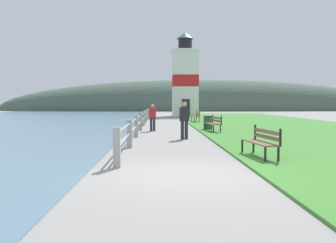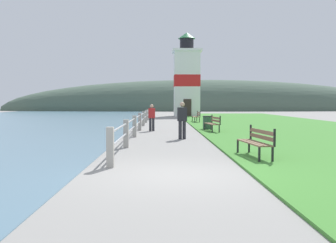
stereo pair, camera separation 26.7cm
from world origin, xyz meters
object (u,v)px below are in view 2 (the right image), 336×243
object	(u,v)px
park_bench_near	(257,140)
park_bench_far	(197,116)
lighthouse	(187,80)
trash_bin	(207,123)
park_bench_midway	(213,123)
person_strolling	(152,117)
person_by_railing	(182,119)

from	to	relation	value
park_bench_near	park_bench_far	distance (m)	19.17
lighthouse	trash_bin	distance (m)	22.39
park_bench_midway	park_bench_far	distance (m)	9.68
person_strolling	trash_bin	bearing A→B (deg)	-74.91
park_bench_near	park_bench_midway	bearing A→B (deg)	-96.60
lighthouse	person_by_railing	bearing A→B (deg)	-94.09
park_bench_near	person_by_railing	bearing A→B (deg)	-78.49
park_bench_near	person_strolling	distance (m)	10.94
park_bench_near	lighthouse	distance (m)	33.46
person_strolling	person_by_railing	world-z (taller)	person_by_railing
park_bench_near	park_bench_far	bearing A→B (deg)	-96.54
park_bench_near	trash_bin	size ratio (longest dim) A/B	2.30
park_bench_near	lighthouse	bearing A→B (deg)	-96.65
trash_bin	park_bench_midway	bearing A→B (deg)	-85.50
person_by_railing	park_bench_midway	bearing A→B (deg)	-35.82
park_bench_near	lighthouse	world-z (taller)	lighthouse
park_bench_midway	park_bench_near	bearing A→B (deg)	83.33
park_bench_far	person_strolling	distance (m)	9.40
park_bench_far	person_by_railing	bearing A→B (deg)	79.61
person_by_railing	trash_bin	size ratio (longest dim) A/B	1.97
park_bench_near	park_bench_far	xyz separation A→B (m)	(0.02, 19.17, -0.00)
park_bench_far	park_bench_midway	bearing A→B (deg)	87.65
person_by_railing	person_strolling	bearing A→B (deg)	8.98
lighthouse	trash_bin	size ratio (longest dim) A/B	11.64
lighthouse	trash_bin	world-z (taller)	lighthouse
park_bench_near	person_by_railing	distance (m)	6.08
park_bench_far	person_strolling	xyz separation A→B (m)	(-3.38, -8.77, 0.29)
park_bench_far	trash_bin	distance (m)	7.98
park_bench_far	person_by_railing	size ratio (longest dim) A/B	0.99
person_strolling	person_by_railing	distance (m)	4.87
park_bench_far	person_by_railing	distance (m)	13.54
person_strolling	trash_bin	world-z (taller)	person_strolling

